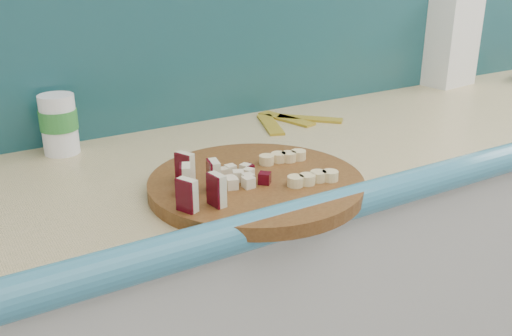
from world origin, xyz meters
The scene contains 9 objects.
kitchen_counter centered at (0.10, 1.50, 0.46)m, with size 2.20×0.63×0.91m.
backsplash centered at (0.10, 1.79, 1.16)m, with size 2.20×0.02×0.50m, color teal.
cutting_board centered at (-0.47, 1.33, 0.92)m, with size 0.39×0.39×0.02m, color #4C2910.
apple_wedges centered at (-0.60, 1.31, 0.96)m, with size 0.09×0.15×0.05m.
apple_chunks centered at (-0.50, 1.33, 0.94)m, with size 0.05×0.06×0.02m.
banana_slices centered at (-0.39, 1.32, 0.94)m, with size 0.11×0.15×0.02m.
flour_bag centered at (0.49, 1.75, 1.04)m, with size 0.16×0.11×0.27m, color white.
canister centered at (-0.72, 1.72, 0.98)m, with size 0.08×0.08×0.13m.
banana_peel centered at (-0.18, 1.66, 0.91)m, with size 0.23×0.19×0.01m.
Camera 1 is at (-0.97, 0.52, 1.33)m, focal length 40.00 mm.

